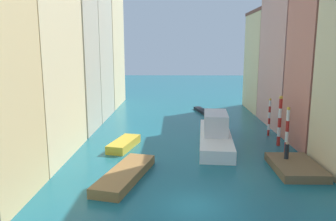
# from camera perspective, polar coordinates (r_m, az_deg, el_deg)

# --- Properties ---
(ground_plane) EXTENTS (154.00, 154.00, 0.00)m
(ground_plane) POSITION_cam_1_polar(r_m,az_deg,el_deg) (45.06, 2.67, -1.89)
(ground_plane) COLOR #196070
(building_left_1) EXTENTS (7.86, 11.08, 22.19)m
(building_left_1) POSITION_cam_1_polar(r_m,az_deg,el_deg) (32.05, -24.04, 12.08)
(building_left_1) COLOR beige
(building_left_1) RESTS_ON ground
(building_left_2) EXTENTS (7.86, 7.18, 19.49)m
(building_left_2) POSITION_cam_1_polar(r_m,az_deg,el_deg) (40.89, -18.20, 10.08)
(building_left_2) COLOR #BCB299
(building_left_2) RESTS_ON ground
(building_left_3) EXTENTS (7.86, 9.09, 17.83)m
(building_left_3) POSITION_cam_1_polar(r_m,az_deg,el_deg) (48.74, -14.95, 9.30)
(building_left_3) COLOR #BCB299
(building_left_3) RESTS_ON ground
(building_left_4) EXTENTS (7.86, 11.48, 20.65)m
(building_left_4) POSITION_cam_1_polar(r_m,az_deg,el_deg) (58.93, -12.18, 10.99)
(building_left_4) COLOR beige
(building_left_4) RESTS_ON ground
(building_right_2) EXTENTS (7.86, 11.11, 17.40)m
(building_right_2) POSITION_cam_1_polar(r_m,az_deg,el_deg) (45.01, 21.94, 8.53)
(building_right_2) COLOR tan
(building_right_2) RESTS_ON ground
(building_right_3) EXTENTS (7.86, 10.23, 15.51)m
(building_right_3) POSITION_cam_1_polar(r_m,az_deg,el_deg) (55.10, 17.99, 8.06)
(building_right_3) COLOR beige
(building_right_3) RESTS_ON ground
(waterfront_dock) EXTENTS (3.53, 5.61, 0.66)m
(waterfront_dock) POSITION_cam_1_polar(r_m,az_deg,el_deg) (29.21, 21.10, -9.04)
(waterfront_dock) COLOR brown
(waterfront_dock) RESTS_ON ground
(person_on_dock) EXTENTS (0.36, 0.36, 1.49)m
(person_on_dock) POSITION_cam_1_polar(r_m,az_deg,el_deg) (29.72, 19.79, -6.55)
(person_on_dock) COLOR black
(person_on_dock) RESTS_ON waterfront_dock
(mooring_pole_0) EXTENTS (0.33, 0.33, 4.44)m
(mooring_pole_0) POSITION_cam_1_polar(r_m,az_deg,el_deg) (33.28, 19.85, -3.08)
(mooring_pole_0) COLOR red
(mooring_pole_0) RESTS_ON ground
(mooring_pole_1) EXTENTS (0.37, 0.37, 5.16)m
(mooring_pole_1) POSITION_cam_1_polar(r_m,az_deg,el_deg) (35.30, 18.69, -1.63)
(mooring_pole_1) COLOR red
(mooring_pole_1) RESTS_ON ground
(mooring_pole_2) EXTENTS (0.27, 0.27, 4.31)m
(mooring_pole_2) POSITION_cam_1_polar(r_m,az_deg,el_deg) (39.09, 17.06, -1.03)
(mooring_pole_2) COLOR red
(mooring_pole_2) RESTS_ON ground
(vaporetto_white) EXTENTS (4.16, 12.85, 3.33)m
(vaporetto_white) POSITION_cam_1_polar(r_m,az_deg,el_deg) (34.64, 8.16, -3.92)
(vaporetto_white) COLOR white
(vaporetto_white) RESTS_ON ground
(gondola_black) EXTENTS (3.21, 9.16, 0.42)m
(gondola_black) POSITION_cam_1_polar(r_m,az_deg,el_deg) (50.06, 6.55, -0.43)
(gondola_black) COLOR black
(gondola_black) RESTS_ON ground
(motorboat_0) EXTENTS (2.88, 5.28, 0.81)m
(motorboat_0) POSITION_cam_1_polar(r_m,az_deg,el_deg) (33.50, -7.60, -5.74)
(motorboat_0) COLOR gold
(motorboat_0) RESTS_ON ground
(motorboat_1) EXTENTS (4.05, 8.14, 0.71)m
(motorboat_1) POSITION_cam_1_polar(r_m,az_deg,el_deg) (25.91, -7.36, -10.85)
(motorboat_1) COLOR olive
(motorboat_1) RESTS_ON ground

